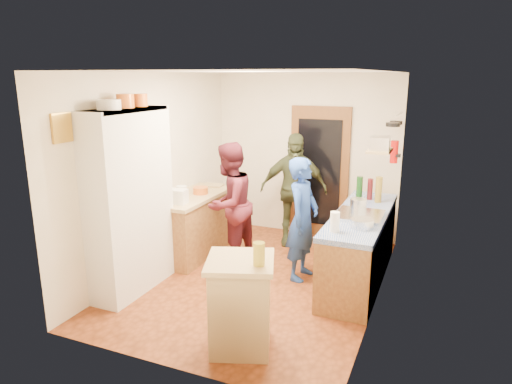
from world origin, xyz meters
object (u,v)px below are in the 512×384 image
Objects in this scene: person_hob at (304,220)px; person_back at (294,190)px; island_base at (241,306)px; person_left at (233,204)px; hutch_body at (130,202)px; right_counter_base at (360,249)px.

person_back reaches higher than person_hob.
island_base is 2.15m from person_left.
hutch_body is at bearing 159.31° from island_base.
person_back reaches higher than island_base.
right_counter_base is at bearing 27.47° from hutch_body.
person_back is at bearing 59.56° from hutch_body.
person_hob is (-0.67, -0.23, 0.37)m from right_counter_base.
island_base is (-0.77, -1.95, 0.01)m from right_counter_base.
island_base is at bearing -100.96° from person_back.
island_base is at bearing -178.59° from person_hob.
hutch_body is 2.90m from right_counter_base.
person_back is (0.55, 1.02, 0.02)m from person_left.
person_left is (-0.97, 1.87, 0.42)m from island_base.
island_base is at bearing -111.39° from right_counter_base.
person_back is at bearing 98.28° from island_base.
person_hob reaches higher than right_counter_base.
person_left is at bearing 86.77° from person_hob.
right_counter_base is (2.50, 1.30, -0.68)m from hutch_body.
hutch_body reaches higher than person_left.
person_back reaches higher than person_left.
person_hob is at bearing -85.56° from person_back.
island_base is at bearing 35.40° from person_left.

